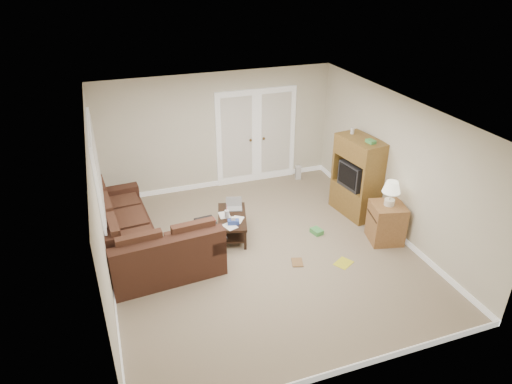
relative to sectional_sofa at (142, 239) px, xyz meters
name	(u,v)px	position (x,y,z in m)	size (l,w,h in m)	color
floor	(262,252)	(1.94, -0.58, -0.32)	(5.50, 5.50, 0.00)	gray
ceiling	(263,112)	(1.94, -0.58, 2.18)	(5.00, 5.50, 0.02)	white
wall_left	(100,214)	(-0.56, -0.58, 0.93)	(0.02, 5.50, 2.50)	beige
wall_right	(396,166)	(4.44, -0.58, 0.93)	(0.02, 5.50, 2.50)	beige
wall_back	(218,132)	(1.94, 2.17, 0.93)	(5.00, 0.02, 2.50)	beige
wall_front	(348,295)	(1.94, -3.33, 0.93)	(5.00, 0.02, 2.50)	beige
baseboards	(262,250)	(1.94, -0.58, -0.27)	(5.00, 5.50, 0.10)	white
french_doors	(256,137)	(2.79, 2.13, 0.71)	(1.80, 0.05, 2.13)	white
window_left	(96,167)	(-0.52, 0.42, 1.23)	(0.05, 1.92, 1.42)	white
sectional_sofa	(142,239)	(0.00, 0.00, 0.00)	(2.00, 2.74, 0.83)	#402318
coffee_table	(232,224)	(1.62, 0.11, -0.10)	(0.74, 1.09, 0.68)	black
tv_armoire	(357,176)	(4.14, 0.12, 0.46)	(0.66, 1.04, 1.67)	brown
side_cabinet	(387,220)	(4.14, -0.95, 0.10)	(0.66, 0.66, 1.17)	olive
space_heater	(298,173)	(3.71, 1.87, -0.17)	(0.12, 0.10, 0.31)	silver
floor_magazine	(343,263)	(3.11, -1.34, -0.32)	(0.30, 0.24, 0.01)	yellow
floor_greenbox	(317,231)	(3.10, -0.35, -0.28)	(0.16, 0.22, 0.09)	#469A4B
floor_book	(292,262)	(2.30, -1.04, -0.32)	(0.18, 0.25, 0.02)	brown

